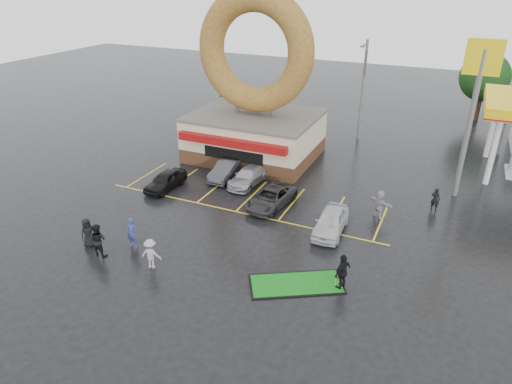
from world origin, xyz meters
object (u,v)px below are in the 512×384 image
at_px(streetlight_right, 512,100).
at_px(car_dgrey, 227,170).
at_px(donut_shop, 255,105).
at_px(streetlight_mid, 363,88).
at_px(streetlight_left, 220,77).
at_px(putting_green, 296,284).
at_px(car_white, 331,221).
at_px(car_silver, 248,176).
at_px(dumpster, 202,141).
at_px(person_blue, 132,233).
at_px(person_cameraman, 343,272).
at_px(shell_sign, 476,91).
at_px(car_grey, 271,198).
at_px(car_black, 165,180).

relative_size(streetlight_right, car_dgrey, 2.21).
bearing_deg(streetlight_right, donut_shop, -154.79).
bearing_deg(streetlight_mid, streetlight_left, -175.91).
height_order(streetlight_mid, streetlight_right, same).
bearing_deg(putting_green, car_white, 89.09).
distance_m(streetlight_right, car_silver, 22.63).
distance_m(streetlight_right, dumpster, 26.12).
height_order(car_white, person_blue, person_blue).
xyz_separation_m(donut_shop, streetlight_left, (-7.00, 6.95, 0.32)).
distance_m(donut_shop, streetlight_mid, 10.59).
height_order(donut_shop, streetlight_right, donut_shop).
height_order(streetlight_mid, person_cameraman, streetlight_mid).
bearing_deg(dumpster, streetlight_mid, 36.57).
relative_size(donut_shop, putting_green, 2.64).
relative_size(streetlight_mid, putting_green, 1.76).
xyz_separation_m(streetlight_right, person_cameraman, (-7.57, -23.52, -3.79)).
bearing_deg(streetlight_mid, car_dgrey, -118.67).
distance_m(donut_shop, car_dgrey, 6.25).
distance_m(streetlight_mid, putting_green, 23.77).
bearing_deg(donut_shop, car_white, -45.29).
height_order(donut_shop, person_blue, donut_shop).
distance_m(person_cameraman, dumpster, 22.04).
xyz_separation_m(shell_sign, dumpster, (-21.17, 0.90, -6.73)).
height_order(shell_sign, person_blue, shell_sign).
relative_size(car_grey, person_cameraman, 2.24).
bearing_deg(car_grey, car_white, -12.85).
bearing_deg(donut_shop, shell_sign, -3.47).
distance_m(person_blue, dumpster, 16.45).
bearing_deg(streetlight_left, putting_green, -53.72).
bearing_deg(car_grey, shell_sign, 38.31).
height_order(shell_sign, streetlight_mid, shell_sign).
relative_size(shell_sign, person_cameraman, 5.37).
relative_size(streetlight_left, person_blue, 4.83).
bearing_deg(streetlight_mid, putting_green, -84.37).
xyz_separation_m(car_dgrey, car_white, (9.44, -4.50, 0.03)).
bearing_deg(car_silver, donut_shop, 113.38).
bearing_deg(car_black, car_dgrey, 51.70).
relative_size(streetlight_mid, car_grey, 2.03).
relative_size(shell_sign, streetlight_left, 1.18).
distance_m(car_dgrey, putting_green, 13.90).
distance_m(streetlight_mid, car_grey, 16.48).
height_order(donut_shop, shell_sign, donut_shop).
distance_m(car_silver, car_white, 8.55).
bearing_deg(car_white, dumpster, 144.13).
xyz_separation_m(dumpster, putting_green, (14.45, -15.17, -0.61)).
height_order(shell_sign, putting_green, shell_sign).
distance_m(streetlight_mid, car_silver, 14.78).
bearing_deg(shell_sign, person_cameraman, -108.58).
bearing_deg(putting_green, streetlight_mid, 95.63).
xyz_separation_m(streetlight_mid, car_dgrey, (-7.06, -12.92, -4.11)).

